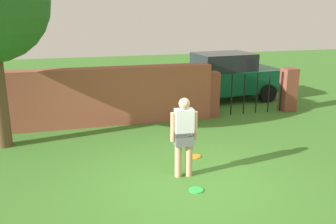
{
  "coord_description": "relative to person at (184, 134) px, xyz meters",
  "views": [
    {
      "loc": [
        -2.1,
        -6.21,
        3.27
      ],
      "look_at": [
        -0.01,
        1.6,
        1.0
      ],
      "focal_mm": 39.67,
      "sensor_mm": 36.0,
      "label": 1
    }
  ],
  "objects": [
    {
      "name": "frisbee_green",
      "position": [
        0.04,
        -0.66,
        -0.89
      ],
      "size": [
        0.27,
        0.27,
        0.02
      ],
      "primitive_type": "cylinder",
      "color": "green",
      "rests_on": "ground"
    },
    {
      "name": "fence_gate",
      "position": [
        3.44,
        3.89,
        -0.2
      ],
      "size": [
        3.15,
        0.44,
        1.4
      ],
      "color": "brown",
      "rests_on": "ground"
    },
    {
      "name": "ground_plane",
      "position": [
        0.02,
        -0.35,
        -0.9
      ],
      "size": [
        40.0,
        40.0,
        0.0
      ],
      "primitive_type": "plane",
      "color": "#3D7528"
    },
    {
      "name": "car",
      "position": [
        3.29,
        5.78,
        -0.04
      ],
      "size": [
        4.34,
        2.22,
        1.72
      ],
      "rotation": [
        0.0,
        0.0,
        0.09
      ],
      "color": "#0C4C2D",
      "rests_on": "ground"
    },
    {
      "name": "frisbee_orange",
      "position": [
        0.55,
        0.89,
        -0.89
      ],
      "size": [
        0.27,
        0.27,
        0.02
      ],
      "primitive_type": "cylinder",
      "color": "orange",
      "rests_on": "ground"
    },
    {
      "name": "brick_wall",
      "position": [
        -1.48,
        3.89,
        -0.07
      ],
      "size": [
        6.91,
        0.5,
        1.66
      ],
      "primitive_type": "cube",
      "color": "brown",
      "rests_on": "ground"
    },
    {
      "name": "person",
      "position": [
        0.0,
        0.0,
        0.0
      ],
      "size": [
        0.54,
        0.24,
        1.62
      ],
      "rotation": [
        0.0,
        0.0,
        3.08
      ],
      "color": "tan",
      "rests_on": "ground"
    }
  ]
}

